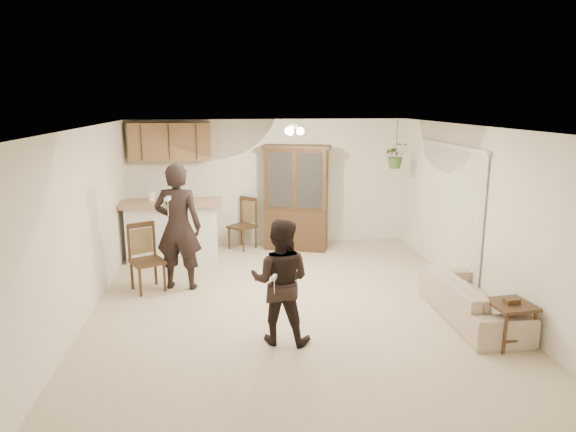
{
  "coord_description": "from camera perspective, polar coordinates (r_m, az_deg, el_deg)",
  "views": [
    {
      "loc": [
        -0.85,
        -6.87,
        2.84
      ],
      "look_at": [
        0.02,
        0.4,
        1.2
      ],
      "focal_mm": 32.0,
      "sensor_mm": 36.0,
      "label": 1
    }
  ],
  "objects": [
    {
      "name": "floor",
      "position": [
        7.49,
        0.18,
        -9.66
      ],
      "size": [
        6.5,
        6.5,
        0.0
      ],
      "primitive_type": "plane",
      "color": "#BAAB8C",
      "rests_on": "ground"
    },
    {
      "name": "ceiling",
      "position": [
        6.94,
        0.19,
        9.82
      ],
      "size": [
        5.5,
        6.5,
        0.02
      ],
      "primitive_type": "cube",
      "color": "white",
      "rests_on": "wall_back"
    },
    {
      "name": "wall_back",
      "position": [
        10.28,
        -2.05,
        3.74
      ],
      "size": [
        5.5,
        0.02,
        2.5
      ],
      "primitive_type": "cube",
      "color": "white",
      "rests_on": "ground"
    },
    {
      "name": "wall_front",
      "position": [
        4.05,
        5.96,
        -10.58
      ],
      "size": [
        5.5,
        0.02,
        2.5
      ],
      "primitive_type": "cube",
      "color": "white",
      "rests_on": "ground"
    },
    {
      "name": "wall_left",
      "position": [
        7.31,
        -21.75,
        -0.86
      ],
      "size": [
        0.02,
        6.5,
        2.5
      ],
      "primitive_type": "cube",
      "color": "white",
      "rests_on": "ground"
    },
    {
      "name": "wall_right",
      "position": [
        7.92,
        20.33,
        0.26
      ],
      "size": [
        0.02,
        6.5,
        2.5
      ],
      "primitive_type": "cube",
      "color": "white",
      "rests_on": "ground"
    },
    {
      "name": "breakfast_bar",
      "position": [
        9.57,
        -12.66,
        -1.83
      ],
      "size": [
        1.6,
        0.55,
        1.0
      ],
      "primitive_type": "cube",
      "color": "white",
      "rests_on": "floor"
    },
    {
      "name": "bar_top",
      "position": [
        9.45,
        -12.82,
        1.4
      ],
      "size": [
        1.75,
        0.7,
        0.08
      ],
      "primitive_type": "cube",
      "color": "#9D7B5E",
      "rests_on": "breakfast_bar"
    },
    {
      "name": "upper_cabinets",
      "position": [
        10.03,
        -12.99,
        8.09
      ],
      "size": [
        1.5,
        0.34,
        0.7
      ],
      "primitive_type": "cube",
      "color": "brown",
      "rests_on": "wall_back"
    },
    {
      "name": "vertical_blinds",
      "position": [
        8.73,
        17.37,
        0.55
      ],
      "size": [
        0.06,
        2.3,
        2.1
      ],
      "primitive_type": null,
      "color": "beige",
      "rests_on": "wall_right"
    },
    {
      "name": "ceiling_fixture",
      "position": [
        8.16,
        0.55,
        9.54
      ],
      "size": [
        0.36,
        0.36,
        0.2
      ],
      "primitive_type": null,
      "color": "beige",
      "rests_on": "ceiling"
    },
    {
      "name": "hanging_plant",
      "position": [
        9.85,
        11.91,
        6.6
      ],
      "size": [
        0.43,
        0.37,
        0.48
      ],
      "primitive_type": "imported",
      "color": "#315421",
      "rests_on": "ceiling"
    },
    {
      "name": "plant_cord",
      "position": [
        9.82,
        12.0,
        8.48
      ],
      "size": [
        0.01,
        0.01,
        0.65
      ],
      "primitive_type": "cylinder",
      "color": "#29251E",
      "rests_on": "ceiling"
    },
    {
      "name": "sofa",
      "position": [
        7.27,
        19.82,
        -8.04
      ],
      "size": [
        0.77,
        1.89,
        0.73
      ],
      "primitive_type": "imported",
      "rotation": [
        0.0,
        0.0,
        1.55
      ],
      "color": "beige",
      "rests_on": "floor"
    },
    {
      "name": "adult",
      "position": [
        7.99,
        -12.09,
        -1.71
      ],
      "size": [
        0.72,
        0.55,
        1.8
      ],
      "primitive_type": "imported",
      "rotation": [
        0.0,
        0.0,
        2.95
      ],
      "color": "black",
      "rests_on": "floor"
    },
    {
      "name": "child",
      "position": [
        6.15,
        -0.85,
        -8.0
      ],
      "size": [
        0.78,
        0.68,
        1.35
      ],
      "primitive_type": "imported",
      "rotation": [
        0.0,
        0.0,
        2.84
      ],
      "color": "black",
      "rests_on": "floor"
    },
    {
      "name": "china_hutch",
      "position": [
        9.93,
        0.93,
        1.96
      ],
      "size": [
        1.38,
        0.86,
        2.03
      ],
      "rotation": [
        0.0,
        0.0,
        -0.31
      ],
      "color": "#331C12",
      "rests_on": "floor"
    },
    {
      "name": "side_table",
      "position": [
        6.73,
        23.38,
        -10.88
      ],
      "size": [
        0.53,
        0.53,
        0.59
      ],
      "rotation": [
        0.0,
        0.0,
        0.1
      ],
      "color": "#331C12",
      "rests_on": "floor"
    },
    {
      "name": "chair_bar",
      "position": [
        8.17,
        -15.3,
        -6.02
      ],
      "size": [
        0.62,
        0.62,
        1.03
      ],
      "rotation": [
        0.0,
        0.0,
        0.49
      ],
      "color": "#331C12",
      "rests_on": "floor"
    },
    {
      "name": "chair_hutch_left",
      "position": [
        10.1,
        -5.09,
        -2.07
      ],
      "size": [
        0.63,
        0.63,
        1.01
      ],
      "rotation": [
        0.0,
        0.0,
        -0.76
      ],
      "color": "#331C12",
      "rests_on": "floor"
    },
    {
      "name": "chair_hutch_right",
      "position": [
        10.21,
        1.77,
        -1.86
      ],
      "size": [
        0.63,
        0.63,
        1.01
      ],
      "rotation": [
        0.0,
        0.0,
        3.82
      ],
      "color": "#331C12",
      "rests_on": "floor"
    },
    {
      "name": "controller_adult",
      "position": [
        7.43,
        -13.24,
        1.88
      ],
      "size": [
        0.08,
        0.18,
        0.05
      ],
      "primitive_type": "cube",
      "rotation": [
        0.0,
        0.0,
        2.95
      ],
      "color": "silver",
      "rests_on": "adult"
    },
    {
      "name": "controller_child",
      "position": [
        5.73,
        -1.54,
        -6.84
      ],
      "size": [
        0.08,
        0.14,
        0.04
      ],
      "primitive_type": "cube",
      "rotation": [
        0.0,
        0.0,
        2.84
      ],
      "color": "silver",
      "rests_on": "child"
    }
  ]
}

